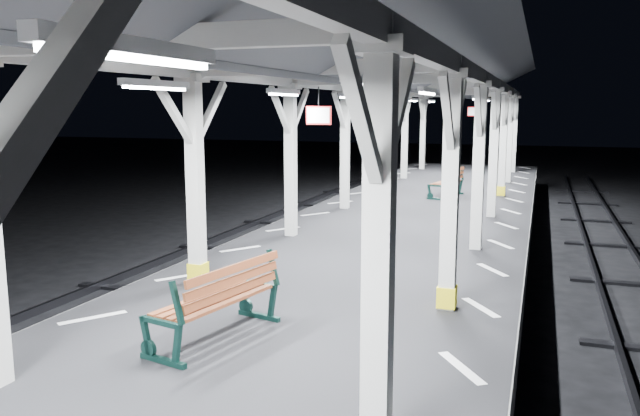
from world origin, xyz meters
The scene contains 6 objects.
platform centered at (0.00, 0.00, 0.50)m, with size 6.00×50.00×1.00m, color black.
hazard_stripes_left centered at (-2.45, 0.00, 1.00)m, with size 1.00×48.00×0.01m, color silver.
hazard_stripes_right centered at (2.45, 0.00, 1.00)m, with size 1.00×48.00×0.01m, color silver.
canopy centered at (0.00, -0.02, 4.56)m, with size 5.40×49.00×4.65m.
bench_mid centered at (-0.41, -0.14, 1.53)m, with size 1.04×1.93×0.99m.
bench_far centered at (0.45, 13.25, 1.49)m, with size 0.96×1.79×0.92m.
Camera 1 is at (3.14, -6.58, 3.81)m, focal length 35.00 mm.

